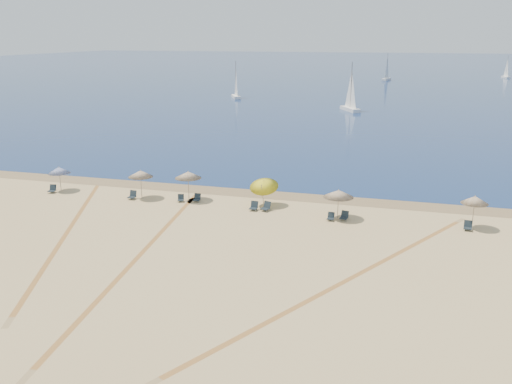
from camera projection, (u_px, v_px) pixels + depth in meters
The scene contains 23 objects.
ground at pixel (143, 333), 25.41m from camera, with size 160.00×160.00×0.00m, color tan.
ocean at pixel (382, 67), 233.86m from camera, with size 500.00×500.00×0.00m, color #0C2151.
wet_sand at pixel (268, 194), 47.64m from camera, with size 500.00×500.00×0.00m, color olive.
umbrella_0 at pixel (59, 170), 48.17m from camera, with size 1.93×1.93×2.22m.
umbrella_1 at pixel (140, 174), 45.92m from camera, with size 2.09×2.09×2.47m.
umbrella_2 at pixel (188, 175), 45.32m from camera, with size 2.23×2.23×2.53m.
umbrella_3 at pixel (264, 184), 43.89m from camera, with size 2.34×2.37×2.56m.
umbrella_4 at pixel (339, 194), 40.82m from camera, with size 2.29×2.29×2.29m.
umbrella_5 at pixel (475, 200), 38.67m from camera, with size 1.90×1.90×2.47m.
chair_0 at pixel (52, 189), 48.00m from camera, with size 0.67×0.76×0.70m.
chair_1 at pixel (132, 195), 46.14m from camera, with size 0.61×0.71×0.71m.
chair_2 at pixel (181, 198), 45.43m from camera, with size 0.67×0.72×0.61m.
chair_3 at pixel (197, 198), 45.44m from camera, with size 0.58×0.67×0.66m.
chair_4 at pixel (254, 206), 43.19m from camera, with size 0.61×0.71×0.71m.
chair_5 at pixel (266, 207), 43.05m from camera, with size 0.83×0.89×0.74m.
chair_6 at pixel (331, 217), 40.84m from camera, with size 0.54×0.62×0.60m.
chair_7 at pixel (344, 216), 40.91m from camera, with size 0.69×0.77×0.68m.
chair_8 at pixel (468, 226), 38.78m from camera, with size 0.62×0.71×0.68m.
sailboat_0 at pixel (387, 72), 165.69m from camera, with size 2.68×5.67×8.19m.
sailboat_1 at pixel (506, 71), 174.70m from camera, with size 2.22×4.92×7.11m.
sailboat_2 at pixel (351, 96), 98.84m from camera, with size 4.27×5.82×8.75m.
sailboat_3 at pixel (236, 87), 119.09m from camera, with size 3.55×5.42×7.98m.
tire_tracks at pixel (179, 249), 35.47m from camera, with size 58.36×41.64×0.00m.
Camera 1 is at (11.04, -20.37, 13.43)m, focal length 38.18 mm.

